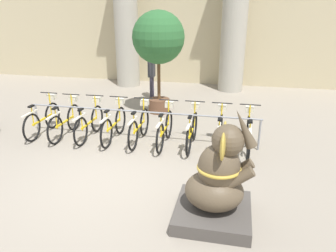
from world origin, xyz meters
name	(u,v)px	position (x,y,z in m)	size (l,w,h in m)	color
ground_plane	(108,177)	(0.00, 0.00, 0.00)	(60.00, 60.00, 0.00)	gray
building_facade	(183,10)	(0.00, 8.60, 3.00)	(20.00, 0.20, 6.00)	#C6B78E
column_left	(126,20)	(-2.11, 7.60, 2.62)	(1.18, 1.18, 5.16)	#ADA899
column_right	(234,21)	(2.11, 7.60, 2.62)	(1.18, 1.18, 5.16)	#ADA899
bike_rack	(140,116)	(0.10, 1.95, 0.64)	(5.80, 0.05, 0.77)	gray
bicycle_0	(43,119)	(-2.50, 1.84, 0.42)	(0.48, 1.67, 1.02)	black
bicycle_1	(65,121)	(-1.85, 1.81, 0.42)	(0.48, 1.67, 1.02)	black
bicycle_2	(90,122)	(-1.20, 1.84, 0.42)	(0.48, 1.67, 1.02)	black
bicycle_3	(114,124)	(-0.55, 1.85, 0.42)	(0.48, 1.67, 1.02)	black
bicycle_4	(139,126)	(0.10, 1.86, 0.42)	(0.48, 1.67, 1.02)	black
bicycle_5	(165,128)	(0.75, 1.82, 0.42)	(0.48, 1.67, 1.02)	black
bicycle_6	(192,130)	(1.40, 1.84, 0.42)	(0.48, 1.67, 1.02)	black
bicycle_7	(220,132)	(2.05, 1.83, 0.42)	(0.48, 1.67, 1.02)	black
bicycle_8	(248,134)	(2.70, 1.83, 0.42)	(0.48, 1.67, 1.02)	black
elephant_statue	(217,184)	(2.17, -0.89, 0.63)	(1.17, 1.17, 1.86)	#4C4742
person_pedestrian	(152,72)	(-0.63, 5.84, 0.95)	(0.21, 0.47, 1.60)	#383342
potted_tree	(158,41)	(0.01, 4.28, 2.19)	(1.55, 1.55, 3.07)	brown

